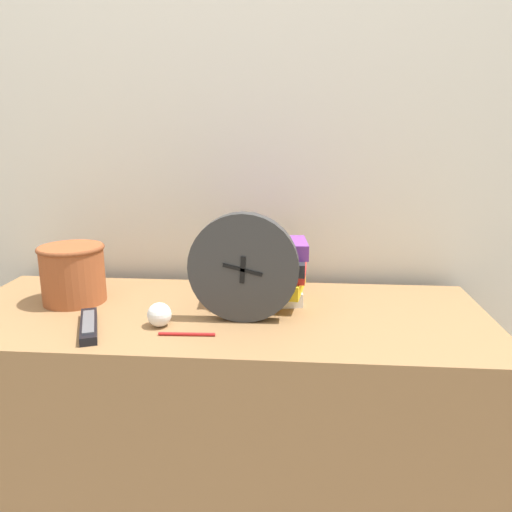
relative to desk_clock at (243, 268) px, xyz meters
name	(u,v)px	position (x,y,z in m)	size (l,w,h in m)	color
wall_back	(234,131)	(-0.07, 0.40, 0.32)	(6.00, 0.04, 2.40)	silver
desk	(222,437)	(-0.07, 0.05, -0.51)	(1.38, 0.55, 0.74)	olive
desk_clock	(243,268)	(0.00, 0.00, 0.00)	(0.27, 0.04, 0.27)	#333333
book_stack	(267,272)	(0.05, 0.14, -0.05)	(0.23, 0.20, 0.17)	white
basket	(73,272)	(-0.48, 0.10, -0.05)	(0.18, 0.18, 0.16)	#994C28
tv_remote	(89,326)	(-0.36, -0.09, -0.12)	(0.11, 0.20, 0.02)	black
crumpled_paper_ball	(159,315)	(-0.20, -0.06, -0.11)	(0.06, 0.06, 0.06)	white
pen	(187,334)	(-0.12, -0.11, -0.13)	(0.13, 0.01, 0.01)	#B21E1E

